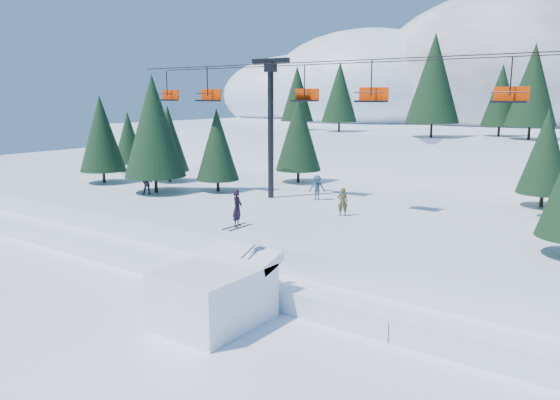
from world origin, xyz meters
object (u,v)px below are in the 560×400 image
Objects in this scene: jump_kicker at (216,293)px; banner_far at (466,333)px; chairlift at (390,108)px; banner_near at (424,336)px.

jump_kicker reaches higher than banner_far.
chairlift is at bearing 127.96° from banner_far.
jump_kicker is 0.12× the size of chairlift.
jump_kicker is at bearing -93.76° from chairlift.
chairlift is 17.01× the size of banner_far.
jump_kicker is at bearing -161.37° from banner_near.
banner_far is at bearing 22.86° from jump_kicker.
chairlift reaches higher than jump_kicker.
banner_far is (9.91, 4.18, -0.86)m from jump_kicker.
banner_near is at bearing -135.77° from banner_far.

